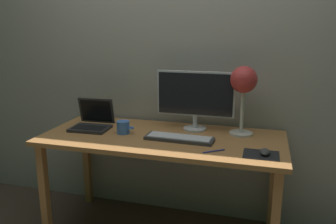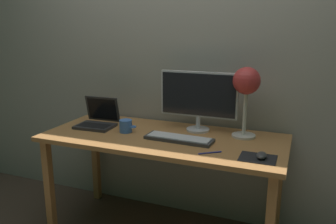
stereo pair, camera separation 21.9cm
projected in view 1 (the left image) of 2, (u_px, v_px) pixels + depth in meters
The scene contains 10 objects.
back_wall at pixel (178, 47), 2.53m from camera, with size 4.80×0.06×2.60m, color #9E998E.
desk at pixel (162, 147), 2.32m from camera, with size 1.60×0.70×0.74m.
monitor at pixel (195, 96), 2.38m from camera, with size 0.54×0.16×0.41m.
keyboard_main at pixel (179, 138), 2.21m from camera, with size 0.45×0.16×0.03m.
laptop at pixel (93, 120), 2.47m from camera, with size 0.27×0.25×0.21m.
desk_lamp at pixel (244, 84), 2.25m from camera, with size 0.18×0.18×0.46m.
mousepad at pixel (261, 155), 1.96m from camera, with size 0.20×0.16×0.00m, color black.
mouse at pixel (265, 152), 1.95m from camera, with size 0.06×0.10×0.03m, color #38383A.
coffee_mug at pixel (123, 127), 2.34m from camera, with size 0.12×0.09×0.09m.
pen at pixel (214, 151), 2.01m from camera, with size 0.01×0.01×0.14m, color #2633A5.
Camera 1 is at (0.64, -2.10, 1.45)m, focal length 36.92 mm.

